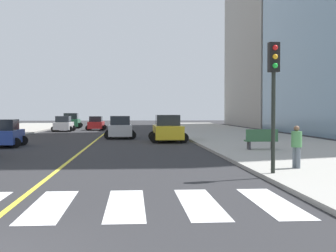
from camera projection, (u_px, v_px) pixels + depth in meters
sidewalk_kerb_east at (290, 148)px, 28.04m from camera, size 10.00×120.00×0.15m
crosswalk_paint at (11, 206)px, 11.18m from camera, size 13.50×4.00×0.01m
lane_divider_paint at (104, 134)px, 47.06m from camera, size 0.16×80.00×0.01m
parking_garage_concrete at (298, 25)px, 72.41m from camera, size 18.00×24.00×30.98m
car_red_nearest at (96, 124)px, 56.70m from camera, size 2.41×3.79×1.67m
car_white_second at (64, 124)px, 53.13m from camera, size 2.46×3.90×1.73m
car_silver_third at (120, 128)px, 39.49m from camera, size 2.70×4.25×1.87m
car_yellow_fourth at (168, 129)px, 35.02m from camera, size 2.80×4.47×2.00m
car_blue_fifth at (5, 134)px, 30.07m from camera, size 2.55×3.98×1.75m
car_green_sixth at (71, 121)px, 63.26m from camera, size 2.91×4.58×2.02m
traffic_light_near_corner at (274, 81)px, 15.96m from camera, size 0.36×0.41×4.44m
park_bench at (261, 140)px, 26.08m from camera, size 1.80×0.57×1.12m
pedestrian_waiting_east at (297, 145)px, 17.45m from camera, size 0.39×0.39×1.58m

